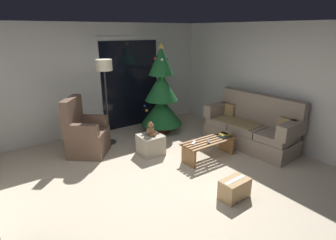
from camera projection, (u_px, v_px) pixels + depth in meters
ground_plane at (173, 188)px, 4.24m from camera, size 7.00×7.00×0.00m
wall_back at (94, 80)px, 6.22m from camera, size 5.72×0.12×2.50m
wall_right at (290, 88)px, 5.41m from camera, size 0.12×6.00×2.50m
patio_door_frame at (130, 83)px, 6.69m from camera, size 1.60×0.02×2.20m
patio_door_glass at (131, 85)px, 6.69m from camera, size 1.50×0.02×2.10m
couch at (252, 128)px, 5.68m from camera, size 0.91×1.99×1.08m
coffee_table at (209, 146)px, 5.16m from camera, size 1.10×0.40×0.37m
remote_graphite at (208, 141)px, 5.04m from camera, size 0.13×0.15×0.02m
remote_white at (194, 143)px, 4.98m from camera, size 0.16×0.12×0.02m
book_stack at (225, 135)px, 5.31m from camera, size 0.27×0.19×0.05m
cell_phone at (225, 133)px, 5.31m from camera, size 0.08×0.15×0.01m
christmas_tree at (161, 95)px, 6.26m from camera, size 0.96×0.96×2.07m
armchair at (85, 135)px, 5.30m from camera, size 0.96×0.96×1.13m
floor_lamp at (105, 73)px, 5.47m from camera, size 0.32×0.32×1.78m
ottoman at (151, 145)px, 5.36m from camera, size 0.44×0.44×0.39m
teddy_bear_chestnut at (151, 130)px, 5.25m from camera, size 0.21×0.21×0.29m
cardboard_box_taped_mid_floor at (234, 189)px, 3.96m from camera, size 0.46×0.29×0.30m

